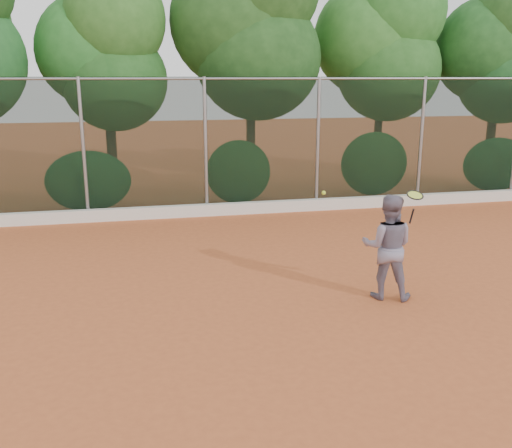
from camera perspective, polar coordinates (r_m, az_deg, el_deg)
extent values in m
plane|color=#BD5A2C|center=(8.48, 1.47, -9.88)|extent=(80.00, 80.00, 0.00)
cube|color=silver|center=(14.82, -4.83, 1.41)|extent=(24.00, 0.20, 0.30)
imported|color=slate|center=(9.39, 13.02, -2.24)|extent=(1.03, 0.93, 1.71)
cube|color=black|center=(14.72, -5.06, 7.65)|extent=(24.00, 0.01, 3.50)
cylinder|color=gray|center=(14.61, -5.21, 14.28)|extent=(24.00, 0.06, 0.06)
cylinder|color=gray|center=(14.64, -16.87, 7.05)|extent=(0.09, 0.09, 3.50)
cylinder|color=gray|center=(14.72, -5.06, 7.65)|extent=(0.09, 0.09, 3.50)
cylinder|color=gray|center=(15.39, 6.19, 7.92)|extent=(0.09, 0.09, 3.50)
cylinder|color=gray|center=(16.58, 16.17, 7.91)|extent=(0.09, 0.09, 3.50)
cylinder|color=#3C2317|center=(16.96, -14.16, 6.30)|extent=(0.28, 0.28, 2.40)
ellipsoid|color=#1E4F1B|center=(16.70, -13.94, 13.78)|extent=(2.90, 2.40, 2.80)
ellipsoid|color=#216322|center=(17.03, -15.84, 16.37)|extent=(3.20, 2.70, 3.10)
ellipsoid|color=#285B1F|center=(16.56, -13.95, 19.33)|extent=(2.70, 2.30, 2.90)
cylinder|color=#43281A|center=(16.97, -0.52, 7.77)|extent=(0.26, 0.26, 3.00)
ellipsoid|color=#2C5E23|center=(16.80, 0.23, 16.24)|extent=(3.60, 3.00, 3.50)
ellipsoid|color=#316526|center=(17.06, -1.74, 19.58)|extent=(3.90, 3.20, 3.80)
cylinder|color=#3F2918|center=(18.45, 12.02, 7.53)|extent=(0.24, 0.24, 2.70)
ellipsoid|color=#21521C|center=(18.32, 13.14, 14.80)|extent=(3.20, 2.70, 3.10)
ellipsoid|color=#286221|center=(18.42, 11.42, 17.69)|extent=(3.50, 2.90, 3.40)
ellipsoid|color=#225E20|center=(18.37, 13.90, 20.08)|extent=(3.00, 2.50, 3.10)
cylinder|color=#422719|center=(19.94, 22.30, 6.98)|extent=(0.28, 0.28, 2.50)
ellipsoid|color=#276629|center=(19.84, 23.59, 13.37)|extent=(3.00, 2.50, 2.90)
ellipsoid|color=#2C6827|center=(19.82, 22.10, 15.84)|extent=(3.30, 2.80, 3.20)
ellipsoid|color=#266427|center=(15.56, -16.42, 4.14)|extent=(2.20, 1.16, 1.60)
ellipsoid|color=#2F6727|center=(15.77, -1.76, 5.22)|extent=(1.80, 1.04, 1.76)
ellipsoid|color=#336B29|center=(16.94, 11.73, 5.92)|extent=(2.00, 1.10, 1.84)
ellipsoid|color=#266428|center=(18.94, 22.89, 5.51)|extent=(2.16, 1.12, 1.64)
cylinder|color=black|center=(9.29, 15.30, 0.76)|extent=(0.03, 0.13, 0.26)
torus|color=black|center=(9.16, 15.62, 2.80)|extent=(0.27, 0.26, 0.12)
cylinder|color=#CDDA40|center=(9.16, 15.62, 2.80)|extent=(0.23, 0.22, 0.09)
sphere|color=#C8E033|center=(8.97, 6.79, 3.12)|extent=(0.07, 0.07, 0.07)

